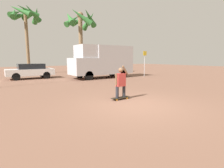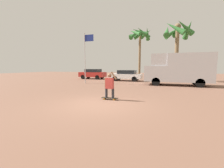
{
  "view_description": "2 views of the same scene",
  "coord_description": "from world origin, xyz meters",
  "px_view_note": "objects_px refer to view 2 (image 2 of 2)",
  "views": [
    {
      "loc": [
        -4.54,
        -5.08,
        1.84
      ],
      "look_at": [
        -0.21,
        1.38,
        0.7
      ],
      "focal_mm": 28.0,
      "sensor_mm": 36.0,
      "label": 1
    },
    {
      "loc": [
        2.93,
        -6.39,
        1.78
      ],
      "look_at": [
        0.17,
        1.32,
        0.84
      ],
      "focal_mm": 24.0,
      "sensor_mm": 36.0,
      "label": 2
    }
  ],
  "objects_px": {
    "skateboard": "(110,98)",
    "parked_car_red": "(93,74)",
    "parked_car_white": "(126,75)",
    "palm_tree_near_van": "(178,34)",
    "person_skateboarder": "(110,84)",
    "flagpole": "(86,53)",
    "palm_tree_center_background": "(140,36)",
    "camper_van": "(178,68)"
  },
  "relations": [
    {
      "from": "camper_van",
      "to": "skateboard",
      "type": "bearing_deg",
      "value": -115.79
    },
    {
      "from": "skateboard",
      "to": "parked_car_white",
      "type": "height_order",
      "value": "parked_car_white"
    },
    {
      "from": "camper_van",
      "to": "parked_car_white",
      "type": "xyz_separation_m",
      "value": [
        -5.91,
        3.02,
        -0.91
      ]
    },
    {
      "from": "palm_tree_center_background",
      "to": "flagpole",
      "type": "bearing_deg",
      "value": -112.48
    },
    {
      "from": "palm_tree_near_van",
      "to": "flagpole",
      "type": "height_order",
      "value": "palm_tree_near_van"
    },
    {
      "from": "flagpole",
      "to": "camper_van",
      "type": "bearing_deg",
      "value": 7.97
    },
    {
      "from": "parked_car_red",
      "to": "palm_tree_center_background",
      "type": "height_order",
      "value": "palm_tree_center_background"
    },
    {
      "from": "camper_van",
      "to": "palm_tree_near_van",
      "type": "xyz_separation_m",
      "value": [
        0.12,
        5.15,
        4.27
      ]
    },
    {
      "from": "skateboard",
      "to": "person_skateboarder",
      "type": "distance_m",
      "value": 0.76
    },
    {
      "from": "camper_van",
      "to": "flagpole",
      "type": "relative_size",
      "value": 1.1
    },
    {
      "from": "person_skateboarder",
      "to": "parked_car_red",
      "type": "height_order",
      "value": "person_skateboarder"
    },
    {
      "from": "palm_tree_center_background",
      "to": "flagpole",
      "type": "height_order",
      "value": "palm_tree_center_background"
    },
    {
      "from": "skateboard",
      "to": "palm_tree_center_background",
      "type": "height_order",
      "value": "palm_tree_center_background"
    },
    {
      "from": "skateboard",
      "to": "person_skateboarder",
      "type": "height_order",
      "value": "person_skateboarder"
    },
    {
      "from": "person_skateboarder",
      "to": "camper_van",
      "type": "bearing_deg",
      "value": 64.2
    },
    {
      "from": "palm_tree_center_background",
      "to": "camper_van",
      "type": "bearing_deg",
      "value": -59.03
    },
    {
      "from": "person_skateboarder",
      "to": "palm_tree_center_background",
      "type": "bearing_deg",
      "value": 94.13
    },
    {
      "from": "person_skateboarder",
      "to": "parked_car_red",
      "type": "xyz_separation_m",
      "value": [
        -7.48,
        12.66,
        -0.06
      ]
    },
    {
      "from": "skateboard",
      "to": "palm_tree_center_background",
      "type": "relative_size",
      "value": 0.12
    },
    {
      "from": "parked_car_white",
      "to": "palm_tree_near_van",
      "type": "xyz_separation_m",
      "value": [
        6.03,
        2.13,
        5.18
      ]
    },
    {
      "from": "person_skateboarder",
      "to": "parked_car_white",
      "type": "height_order",
      "value": "person_skateboarder"
    },
    {
      "from": "parked_car_white",
      "to": "palm_tree_near_van",
      "type": "height_order",
      "value": "palm_tree_near_van"
    },
    {
      "from": "person_skateboarder",
      "to": "palm_tree_center_background",
      "type": "xyz_separation_m",
      "value": [
        -1.22,
        16.88,
        5.81
      ]
    },
    {
      "from": "person_skateboarder",
      "to": "flagpole",
      "type": "relative_size",
      "value": 0.26
    },
    {
      "from": "parked_car_red",
      "to": "palm_tree_near_van",
      "type": "height_order",
      "value": "palm_tree_near_van"
    },
    {
      "from": "parked_car_white",
      "to": "palm_tree_center_background",
      "type": "bearing_deg",
      "value": 82.75
    },
    {
      "from": "skateboard",
      "to": "parked_car_red",
      "type": "bearing_deg",
      "value": 120.58
    },
    {
      "from": "skateboard",
      "to": "parked_car_white",
      "type": "xyz_separation_m",
      "value": [
        -1.94,
        11.24,
        0.65
      ]
    },
    {
      "from": "palm_tree_near_van",
      "to": "palm_tree_center_background",
      "type": "bearing_deg",
      "value": 146.59
    },
    {
      "from": "parked_car_white",
      "to": "palm_tree_near_van",
      "type": "bearing_deg",
      "value": 19.46
    },
    {
      "from": "palm_tree_center_background",
      "to": "parked_car_white",
      "type": "bearing_deg",
      "value": -97.25
    },
    {
      "from": "person_skateboarder",
      "to": "parked_car_white",
      "type": "bearing_deg",
      "value": 99.76
    },
    {
      "from": "person_skateboarder",
      "to": "flagpole",
      "type": "bearing_deg",
      "value": 127.64
    },
    {
      "from": "person_skateboarder",
      "to": "palm_tree_near_van",
      "type": "xyz_separation_m",
      "value": [
        4.09,
        13.37,
        5.07
      ]
    },
    {
      "from": "parked_car_red",
      "to": "flagpole",
      "type": "relative_size",
      "value": 0.7
    },
    {
      "from": "skateboard",
      "to": "parked_car_red",
      "type": "distance_m",
      "value": 14.73
    },
    {
      "from": "parked_car_white",
      "to": "parked_car_red",
      "type": "relative_size",
      "value": 1.05
    },
    {
      "from": "flagpole",
      "to": "skateboard",
      "type": "bearing_deg",
      "value": -52.35
    },
    {
      "from": "palm_tree_near_van",
      "to": "palm_tree_center_background",
      "type": "distance_m",
      "value": 6.41
    },
    {
      "from": "camper_van",
      "to": "palm_tree_center_background",
      "type": "height_order",
      "value": "palm_tree_center_background"
    },
    {
      "from": "palm_tree_near_van",
      "to": "flagpole",
      "type": "xyz_separation_m",
      "value": [
        -9.43,
        -6.45,
        -2.66
      ]
    },
    {
      "from": "skateboard",
      "to": "palm_tree_near_van",
      "type": "xyz_separation_m",
      "value": [
        4.09,
        13.37,
        5.83
      ]
    }
  ]
}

